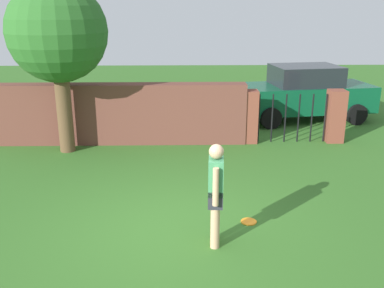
% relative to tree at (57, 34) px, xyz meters
% --- Properties ---
extents(ground_plane, '(40.00, 40.00, 0.00)m').
position_rel_tree_xyz_m(ground_plane, '(2.77, -4.15, -2.88)').
color(ground_plane, '#336623').
extents(brick_wall, '(6.57, 0.50, 1.58)m').
position_rel_tree_xyz_m(brick_wall, '(1.27, 0.65, -2.09)').
color(brick_wall, brown).
rests_on(brick_wall, ground).
extents(tree, '(2.36, 2.36, 4.10)m').
position_rel_tree_xyz_m(tree, '(0.00, 0.00, 0.00)').
color(tree, brown).
rests_on(tree, ground).
extents(person, '(0.25, 0.54, 1.62)m').
position_rel_tree_xyz_m(person, '(3.40, -4.57, -1.98)').
color(person, tan).
rests_on(person, ground).
extents(fence_gate, '(2.74, 0.44, 1.40)m').
position_rel_tree_xyz_m(fence_gate, '(5.81, 0.65, -2.18)').
color(fence_gate, brown).
rests_on(fence_gate, ground).
extents(car, '(4.40, 2.39, 1.72)m').
position_rel_tree_xyz_m(car, '(6.73, 2.98, -2.02)').
color(car, '#0C4C2D').
rests_on(car, ground).
extents(frisbee_orange, '(0.27, 0.27, 0.02)m').
position_rel_tree_xyz_m(frisbee_orange, '(4.03, -3.88, -2.87)').
color(frisbee_orange, orange).
rests_on(frisbee_orange, ground).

